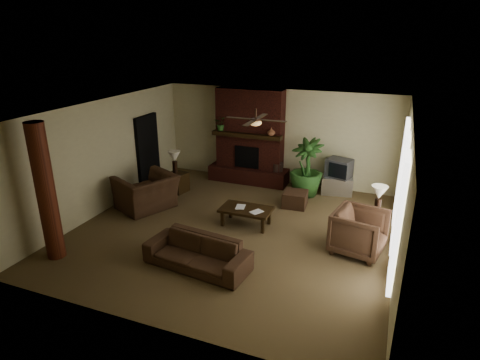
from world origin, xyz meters
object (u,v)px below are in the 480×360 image
at_px(log_column, 46,193).
at_px(tv_stand, 337,185).
at_px(lamp_right, 379,195).
at_px(sofa, 197,248).
at_px(ottoman, 295,199).
at_px(floor_plant, 306,179).
at_px(lamp_left, 174,158).
at_px(coffee_table, 246,210).
at_px(side_table_left, 177,182).
at_px(side_table_right, 373,225).
at_px(armchair_left, 146,187).
at_px(armchair_right, 359,230).
at_px(floor_vase, 277,172).

relative_size(log_column, tv_stand, 3.29).
bearing_deg(lamp_right, sofa, -140.34).
distance_m(ottoman, floor_plant, 0.93).
height_order(sofa, lamp_left, lamp_left).
bearing_deg(coffee_table, side_table_left, 153.43).
xyz_separation_m(floor_plant, side_table_right, (1.96, -1.89, -0.18)).
xyz_separation_m(ottoman, floor_plant, (0.07, 0.89, 0.25)).
bearing_deg(tv_stand, coffee_table, -130.95).
bearing_deg(armchair_left, side_table_right, 119.98).
height_order(coffee_table, side_table_left, side_table_left).
bearing_deg(lamp_left, ottoman, 3.52).
relative_size(log_column, ottoman, 4.67).
xyz_separation_m(armchair_right, ottoman, (-1.80, 1.82, -0.31)).
relative_size(armchair_left, lamp_left, 2.11).
height_order(armchair_right, ottoman, armchair_right).
bearing_deg(floor_vase, lamp_left, -149.43).
relative_size(floor_vase, floor_plant, 0.48).
xyz_separation_m(floor_vase, lamp_left, (-2.56, -1.51, 0.57)).
height_order(floor_vase, side_table_right, floor_vase).
bearing_deg(side_table_left, armchair_left, -96.19).
relative_size(tv_stand, floor_plant, 0.53).
bearing_deg(coffee_table, log_column, -138.63).
bearing_deg(armchair_left, log_column, 16.21).
relative_size(sofa, floor_vase, 2.70).
distance_m(armchair_left, lamp_right, 5.66).
xyz_separation_m(armchair_right, tv_stand, (-0.92, 3.13, -0.26)).
height_order(ottoman, tv_stand, tv_stand).
relative_size(tv_stand, lamp_right, 1.31).
height_order(coffee_table, tv_stand, tv_stand).
xyz_separation_m(side_table_left, lamp_left, (-0.05, -0.01, 0.73)).
distance_m(log_column, floor_plant, 6.59).
bearing_deg(log_column, floor_vase, 61.19).
relative_size(sofa, coffee_table, 1.74).
bearing_deg(coffee_table, sofa, -96.91).
height_order(floor_vase, lamp_left, lamp_left).
relative_size(armchair_right, tv_stand, 1.20).
xyz_separation_m(floor_plant, lamp_right, (2.01, -1.84, 0.55)).
distance_m(log_column, tv_stand, 7.44).
distance_m(armchair_left, lamp_left, 1.38).
distance_m(armchair_right, side_table_right, 0.90).
distance_m(ottoman, lamp_left, 3.54).
bearing_deg(lamp_left, sofa, -54.37).
relative_size(ottoman, lamp_left, 0.92).
xyz_separation_m(tv_stand, side_table_left, (-4.28, -1.51, 0.03)).
height_order(side_table_left, lamp_left, lamp_left).
relative_size(log_column, sofa, 1.34).
height_order(sofa, side_table_left, sofa).
relative_size(floor_plant, side_table_left, 2.92).
distance_m(armchair_right, ottoman, 2.58).
bearing_deg(floor_plant, side_table_right, -43.87).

